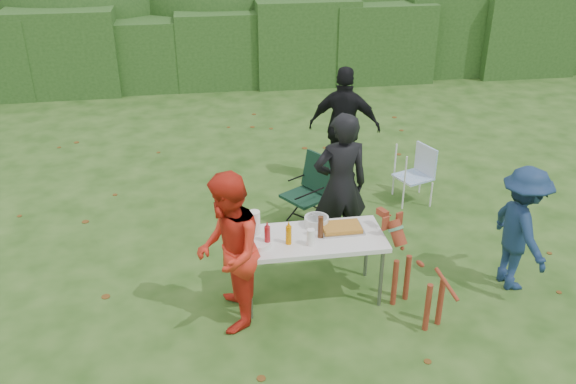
{
  "coord_description": "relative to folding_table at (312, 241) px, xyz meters",
  "views": [
    {
      "loc": [
        -0.75,
        -5.43,
        3.99
      ],
      "look_at": [
        0.16,
        0.41,
        1.0
      ],
      "focal_mm": 38.0,
      "sensor_mm": 36.0,
      "label": 1
    }
  ],
  "objects": [
    {
      "name": "focaccia_bread",
      "position": [
        0.33,
        0.09,
        0.09
      ],
      "size": [
        0.4,
        0.26,
        0.04
      ],
      "primitive_type": "cube",
      "color": "#B77828",
      "rests_on": "food_tray"
    },
    {
      "name": "beer_bottle",
      "position": [
        0.08,
        -0.02,
        0.17
      ],
      "size": [
        0.06,
        0.06,
        0.24
      ],
      "primitive_type": "cylinder",
      "color": "#47230F",
      "rests_on": "folding_table"
    },
    {
      "name": "person_cook",
      "position": [
        0.48,
        0.81,
        0.2
      ],
      "size": [
        0.68,
        0.48,
        1.78
      ],
      "primitive_type": "imported",
      "rotation": [
        0.0,
        0.0,
        3.23
      ],
      "color": "black",
      "rests_on": "ground"
    },
    {
      "name": "ketchup_bottle",
      "position": [
        -0.48,
        -0.1,
        0.16
      ],
      "size": [
        0.06,
        0.06,
        0.22
      ],
      "primitive_type": "cylinder",
      "color": "#AC1B21",
      "rests_on": "folding_table"
    },
    {
      "name": "pasta_bowl",
      "position": [
        0.09,
        0.23,
        0.1
      ],
      "size": [
        0.26,
        0.26,
        0.1
      ],
      "primitive_type": "cylinder",
      "color": "silver",
      "rests_on": "folding_table"
    },
    {
      "name": "folding_table",
      "position": [
        0.0,
        0.0,
        0.0
      ],
      "size": [
        1.5,
        0.7,
        0.74
      ],
      "color": "silver",
      "rests_on": "ground"
    },
    {
      "name": "mustard_bottle",
      "position": [
        -0.26,
        -0.09,
        0.15
      ],
      "size": [
        0.06,
        0.06,
        0.2
      ],
      "primitive_type": "cylinder",
      "color": "#D47F00",
      "rests_on": "folding_table"
    },
    {
      "name": "ground",
      "position": [
        -0.33,
        0.13,
        -0.69
      ],
      "size": [
        80.0,
        80.0,
        0.0
      ],
      "primitive_type": "plane",
      "color": "#1E4211"
    },
    {
      "name": "person_red_jacket",
      "position": [
        -0.88,
        -0.3,
        0.14
      ],
      "size": [
        0.67,
        0.84,
        1.64
      ],
      "primitive_type": "imported",
      "rotation": [
        0.0,
        0.0,
        -1.64
      ],
      "color": "red",
      "rests_on": "ground"
    },
    {
      "name": "camping_chair",
      "position": [
        0.22,
        1.55,
        -0.22
      ],
      "size": [
        0.8,
        0.8,
        0.93
      ],
      "primitive_type": null,
      "rotation": [
        0.0,
        0.0,
        3.71
      ],
      "color": "#112F20",
      "rests_on": "ground"
    },
    {
      "name": "plate_stack",
      "position": [
        -0.56,
        -0.1,
        0.08
      ],
      "size": [
        0.24,
        0.24,
        0.05
      ],
      "primitive_type": "cylinder",
      "color": "white",
      "rests_on": "folding_table"
    },
    {
      "name": "food_tray",
      "position": [
        0.33,
        0.09,
        0.06
      ],
      "size": [
        0.45,
        0.3,
        0.02
      ],
      "primitive_type": "cube",
      "color": "#B7B7BA",
      "rests_on": "folding_table"
    },
    {
      "name": "hedge_row",
      "position": [
        -0.33,
        8.13,
        0.16
      ],
      "size": [
        22.0,
        1.4,
        1.7
      ],
      "primitive_type": "cube",
      "color": "#23471C",
      "rests_on": "ground"
    },
    {
      "name": "paper_towel_roll",
      "position": [
        -0.58,
        0.16,
        0.18
      ],
      "size": [
        0.12,
        0.12,
        0.26
      ],
      "primitive_type": "cylinder",
      "color": "white",
      "rests_on": "folding_table"
    },
    {
      "name": "child",
      "position": [
        2.24,
        -0.13,
        0.02
      ],
      "size": [
        0.56,
        0.94,
        1.42
      ],
      "primitive_type": "imported",
      "rotation": [
        0.0,
        0.0,
        1.61
      ],
      "color": "#152A4C",
      "rests_on": "ground"
    },
    {
      "name": "dog",
      "position": [
        1.01,
        -0.47,
        -0.22
      ],
      "size": [
        0.75,
        1.06,
        0.93
      ],
      "primitive_type": null,
      "rotation": [
        0.0,
        0.0,
        1.97
      ],
      "color": "maroon",
      "rests_on": "ground"
    },
    {
      "name": "lawn_chair",
      "position": [
        1.81,
        1.97,
        -0.29
      ],
      "size": [
        0.61,
        0.61,
        0.8
      ],
      "primitive_type": null,
      "rotation": [
        0.0,
        0.0,
        3.5
      ],
      "color": "#3C79C1",
      "rests_on": "ground"
    },
    {
      "name": "cup_stack",
      "position": [
        -0.05,
        -0.16,
        0.14
      ],
      "size": [
        0.08,
        0.08,
        0.18
      ],
      "primitive_type": "cylinder",
      "color": "white",
      "rests_on": "folding_table"
    },
    {
      "name": "person_black_puffy",
      "position": [
        1.0,
        2.72,
        0.19
      ],
      "size": [
        1.11,
        0.75,
        1.75
      ],
      "primitive_type": "imported",
      "rotation": [
        0.0,
        0.0,
        2.79
      ],
      "color": "black",
      "rests_on": "ground"
    }
  ]
}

